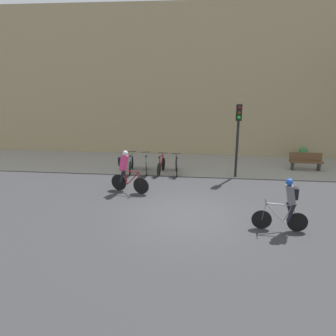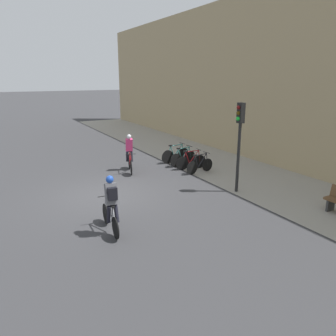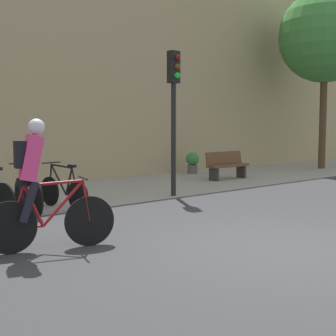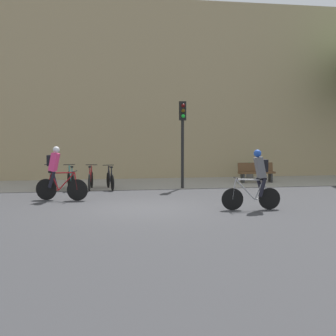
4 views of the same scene
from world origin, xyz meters
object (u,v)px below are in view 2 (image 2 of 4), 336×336
cyclist_pink (129,152)px  parked_bike_2 (191,161)px  parked_bike_3 (200,165)px  parked_bike_0 (176,155)px  parked_bike_1 (183,158)px  cyclist_grey (111,203)px  traffic_light_pole (240,131)px

cyclist_pink → parked_bike_2: bearing=67.8°
cyclist_pink → parked_bike_3: cyclist_pink is taller
parked_bike_0 → parked_bike_2: parked_bike_0 is taller
parked_bike_1 → parked_bike_3: bearing=-0.0°
cyclist_grey → parked_bike_3: cyclist_grey is taller
traffic_light_pole → parked_bike_2: bearing=176.8°
parked_bike_1 → parked_bike_2: parked_bike_1 is taller
cyclist_pink → parked_bike_3: size_ratio=1.14×
cyclist_grey → parked_bike_3: 7.02m
parked_bike_1 → parked_bike_3: size_ratio=1.05×
cyclist_pink → parked_bike_0: 2.86m
cyclist_grey → traffic_light_pole: 5.85m
parked_bike_2 → parked_bike_3: 0.77m
traffic_light_pole → cyclist_grey: bearing=-78.9°
parked_bike_3 → traffic_light_pole: bearing=-4.0°
cyclist_grey → cyclist_pink: bearing=153.3°
cyclist_grey → parked_bike_1: size_ratio=1.06×
parked_bike_0 → parked_bike_3: (2.30, -0.00, -0.03)m
parked_bike_2 → parked_bike_1: bearing=180.0°
parked_bike_2 → traffic_light_pole: bearing=-3.2°
cyclist_pink → parked_bike_1: bearing=82.4°
cyclist_pink → parked_bike_3: 3.42m
cyclist_pink → parked_bike_3: (1.91, 2.79, -0.56)m
parked_bike_2 → cyclist_pink: bearing=-112.2°
parked_bike_1 → parked_bike_2: bearing=-0.0°
traffic_light_pole → cyclist_pink: bearing=-151.8°
cyclist_grey → parked_bike_2: cyclist_grey is taller
cyclist_grey → traffic_light_pole: (-1.09, 5.55, 1.48)m
parked_bike_1 → parked_bike_3: parked_bike_1 is taller
cyclist_pink → traffic_light_pole: size_ratio=0.51×
parked_bike_0 → parked_bike_3: bearing=-0.0°
cyclist_pink → cyclist_grey: bearing=-26.7°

